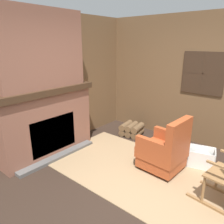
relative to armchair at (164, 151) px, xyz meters
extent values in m
plane|color=#2D2119|center=(0.14, -0.88, -0.35)|extent=(14.00, 14.00, 0.00)
cube|color=brown|center=(-2.20, -0.88, 0.96)|extent=(0.06, 5.22, 2.63)
cube|color=brown|center=(0.14, 1.45, 0.96)|extent=(5.22, 0.06, 2.63)
cube|color=#382619|center=(0.02, 1.41, 1.14)|extent=(0.81, 0.02, 0.83)
cube|color=silver|center=(0.02, 1.42, 1.14)|extent=(0.77, 0.01, 0.79)
cube|color=#382619|center=(0.02, 1.41, 1.14)|extent=(0.02, 0.02, 0.79)
cube|color=#382619|center=(0.02, 1.41, 1.14)|extent=(0.77, 0.02, 0.02)
cube|color=brown|center=(-1.97, -0.88, 0.24)|extent=(0.41, 1.80, 1.19)
cube|color=black|center=(-1.80, -0.88, 0.10)|extent=(0.08, 0.94, 0.66)
cube|color=#565451|center=(-1.68, -0.88, -0.32)|extent=(0.16, 1.62, 0.06)
cube|color=#3D2819|center=(-1.97, -0.88, 0.89)|extent=(0.51, 1.90, 0.11)
cube|color=brown|center=(-1.97, -0.88, 1.60)|extent=(0.36, 1.58, 1.31)
cube|color=#997A56|center=(-0.31, -0.31, -0.34)|extent=(3.09, 1.74, 0.01)
cube|color=#A84723|center=(-0.05, 0.00, -0.17)|extent=(0.67, 0.64, 0.24)
cube|color=#A84723|center=(-0.05, 0.00, -0.02)|extent=(0.70, 0.67, 0.18)
cube|color=#A84723|center=(0.23, -0.01, 0.33)|extent=(0.16, 0.64, 0.53)
cube|color=#A84723|center=(-0.08, -0.27, 0.17)|extent=(0.60, 0.12, 0.20)
cube|color=#A84723|center=(-0.05, 0.28, 0.17)|extent=(0.60, 0.12, 0.20)
cylinder|color=#332319|center=(-0.33, -0.24, -0.32)|extent=(0.05, 0.05, 0.06)
cylinder|color=#332319|center=(-0.30, 0.27, -0.32)|extent=(0.05, 0.05, 0.06)
cylinder|color=#332319|center=(0.21, -0.27, -0.32)|extent=(0.05, 0.05, 0.06)
cylinder|color=#332319|center=(0.23, 0.24, -0.32)|extent=(0.05, 0.05, 0.06)
cube|color=olive|center=(0.96, -0.43, -0.33)|extent=(0.80, 0.15, 0.04)
cylinder|color=olive|center=(0.78, -0.40, -0.12)|extent=(0.04, 0.04, 0.38)
cylinder|color=olive|center=(0.83, 0.02, -0.12)|extent=(0.04, 0.04, 0.38)
cube|color=olive|center=(0.96, -0.43, 0.29)|extent=(0.39, 0.09, 0.02)
cylinder|color=brown|center=(-1.41, 0.84, -0.27)|extent=(0.22, 0.46, 0.15)
cylinder|color=brown|center=(-1.26, 0.87, -0.27)|extent=(0.22, 0.46, 0.15)
cylinder|color=brown|center=(-1.11, 0.89, -0.27)|extent=(0.22, 0.46, 0.15)
cylinder|color=brown|center=(-1.41, 0.84, -0.15)|extent=(0.22, 0.46, 0.15)
cylinder|color=brown|center=(-1.26, 0.87, -0.15)|extent=(0.22, 0.46, 0.15)
cylinder|color=brown|center=(-1.11, 0.89, -0.15)|extent=(0.22, 0.46, 0.15)
cube|color=white|center=(0.44, 0.55, -0.34)|extent=(0.51, 0.44, 0.01)
cube|color=white|center=(0.64, 0.60, -0.19)|extent=(0.10, 0.32, 0.32)
cube|color=white|center=(0.24, 0.49, -0.19)|extent=(0.10, 0.32, 0.32)
cube|color=white|center=(0.39, 0.70, -0.19)|extent=(0.42, 0.13, 0.32)
cube|color=white|center=(0.48, 0.39, -0.19)|extent=(0.42, 0.13, 0.32)
ellipsoid|color=white|center=(0.44, 0.55, -0.18)|extent=(0.40, 0.35, 0.19)
ellipsoid|color=silver|center=(-2.01, -1.59, 0.99)|extent=(0.09, 0.09, 0.09)
cylinder|color=white|center=(-2.01, -1.59, 1.13)|extent=(0.05, 0.05, 0.17)
cube|color=black|center=(-2.01, -0.51, 1.01)|extent=(0.15, 0.25, 0.13)
cube|color=silver|center=(-1.93, -0.51, 1.02)|extent=(0.01, 0.04, 0.02)
cylinder|color=gold|center=(-2.03, -0.96, 1.07)|extent=(0.06, 0.24, 0.24)
camera|label=1|loc=(1.41, -3.03, 1.71)|focal=35.00mm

